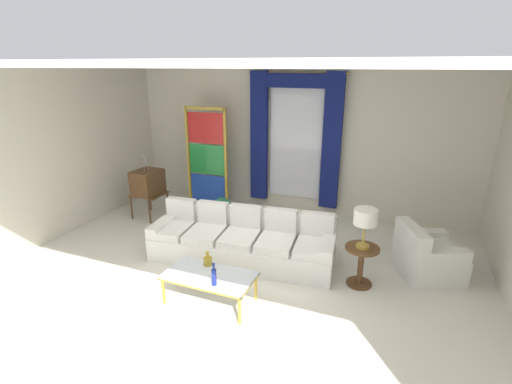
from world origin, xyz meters
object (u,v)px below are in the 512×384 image
peacock_figurine (220,209)px  round_side_table (361,262)px  stained_glass_divider (207,161)px  bottle_crystal_tall (214,276)px  table_lamp_brass (365,219)px  armchair_white (425,258)px  couch_white_long (243,241)px  coffee_table (209,277)px  vintage_tv (148,183)px  bottle_blue_decanter (208,260)px

peacock_figurine → round_side_table: 3.29m
stained_glass_divider → round_side_table: stained_glass_divider is taller
bottle_crystal_tall → table_lamp_brass: table_lamp_brass is taller
armchair_white → round_side_table: bearing=-144.5°
stained_glass_divider → round_side_table: (3.49, -1.89, -0.70)m
peacock_figurine → bottle_crystal_tall: bearing=-64.1°
bottle_crystal_tall → peacock_figurine: bottle_crystal_tall is taller
round_side_table → couch_white_long: bearing=177.3°
coffee_table → peacock_figurine: (-1.16, 2.57, -0.15)m
armchair_white → vintage_tv: bearing=175.9°
vintage_tv → armchair_white: 5.28m
bottle_blue_decanter → bottle_crystal_tall: size_ratio=0.68×
bottle_blue_decanter → couch_white_long: bearing=86.0°
couch_white_long → bottle_blue_decanter: 1.05m
table_lamp_brass → armchair_white: bearing=35.5°
couch_white_long → round_side_table: size_ratio=5.03×
peacock_figurine → round_side_table: round_side_table is taller
bottle_blue_decanter → armchair_white: 3.22m
bottle_crystal_tall → peacock_figurine: bearing=115.9°
peacock_figurine → stained_glass_divider: bearing=137.7°
bottle_blue_decanter → armchair_white: bearing=29.2°
couch_white_long → peacock_figurine: couch_white_long is taller
couch_white_long → round_side_table: bearing=-2.7°
armchair_white → peacock_figurine: 3.91m
bottle_blue_decanter → table_lamp_brass: 2.22m
coffee_table → table_lamp_brass: (1.80, 1.16, 0.66)m
bottle_blue_decanter → stained_glass_divider: bearing=118.7°
stained_glass_divider → table_lamp_brass: 3.97m
coffee_table → round_side_table: bearing=32.7°
armchair_white → round_side_table: armchair_white is taller
bottle_blue_decanter → round_side_table: size_ratio=0.36×
coffee_table → couch_white_long: bearing=92.9°
bottle_blue_decanter → round_side_table: 2.16m
coffee_table → vintage_tv: vintage_tv is taller
coffee_table → vintage_tv: (-2.58, 2.15, 0.36)m
couch_white_long → coffee_table: size_ratio=2.54×
bottle_crystal_tall → vintage_tv: (-2.76, 2.35, 0.19)m
coffee_table → vintage_tv: bearing=140.1°
bottle_crystal_tall → table_lamp_brass: 2.17m
armchair_white → table_lamp_brass: 1.30m
coffee_table → bottle_crystal_tall: bearing=-47.8°
vintage_tv → coffee_table: bearing=-39.9°
stained_glass_divider → round_side_table: size_ratio=3.70×
vintage_tv → table_lamp_brass: size_ratio=2.36×
round_side_table → table_lamp_brass: table_lamp_brass is taller
vintage_tv → round_side_table: (4.38, -1.00, -0.37)m
couch_white_long → bottle_crystal_tall: size_ratio=9.55×
coffee_table → bottle_crystal_tall: (0.18, -0.19, 0.16)m
armchair_white → round_side_table: 1.07m
round_side_table → table_lamp_brass: (0.00, 0.00, 0.67)m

